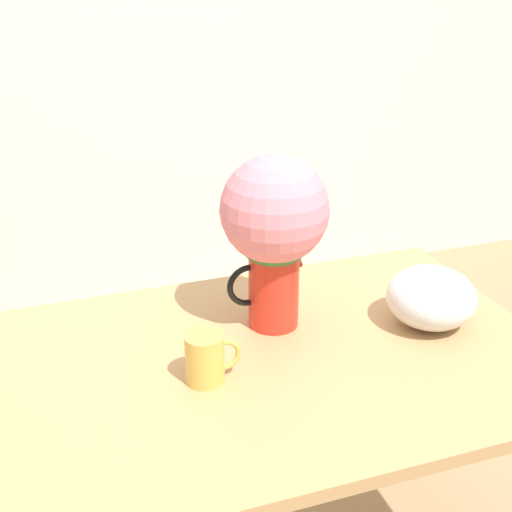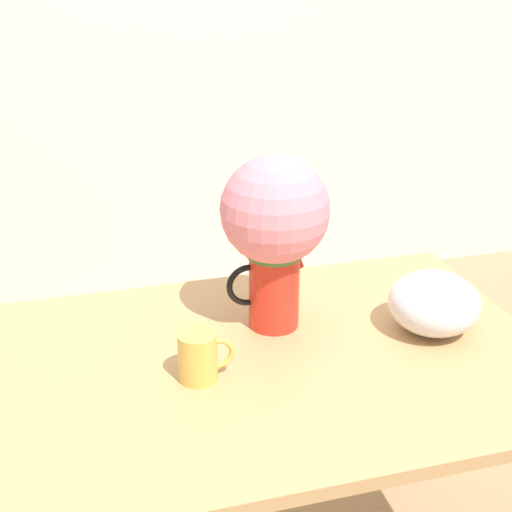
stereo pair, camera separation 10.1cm
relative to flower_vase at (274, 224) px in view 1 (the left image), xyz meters
The scene contains 5 objects.
wall_back 1.72m from the flower_vase, 91.26° to the left, with size 8.00×0.05×2.60m.
table 0.39m from the flower_vase, 122.88° to the right, with size 1.31×0.83×0.74m.
flower_vase is the anchor object (origin of this frame).
coffee_mug 0.34m from the flower_vase, 140.56° to the right, with size 0.12×0.08×0.11m.
white_bowl 0.42m from the flower_vase, 19.51° to the right, with size 0.21×0.21×0.14m.
Camera 1 is at (-0.50, -1.23, 1.59)m, focal length 50.00 mm.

